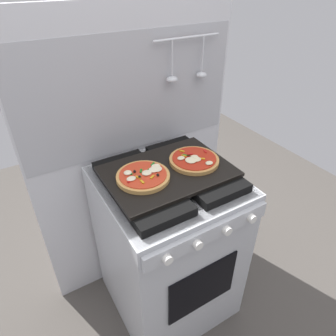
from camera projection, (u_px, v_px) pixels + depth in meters
The scene contains 6 objects.
ground_plane at pixel (168, 295), 1.82m from camera, with size 4.00×4.00×0.00m, color #4C4742.
kitchen_backsplash at pixel (136, 160), 1.62m from camera, with size 1.10×0.08×1.55m.
stove at pixel (168, 244), 1.57m from camera, with size 0.60×0.64×0.90m.
baking_tray at pixel (168, 171), 1.31m from camera, with size 0.54×0.38×0.02m, color black.
pizza_left at pixel (143, 176), 1.25m from camera, with size 0.22×0.22×0.03m.
pizza_right at pixel (194, 160), 1.35m from camera, with size 0.22×0.22×0.03m.
Camera 1 is at (-0.56, -0.93, 1.65)m, focal length 32.19 mm.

